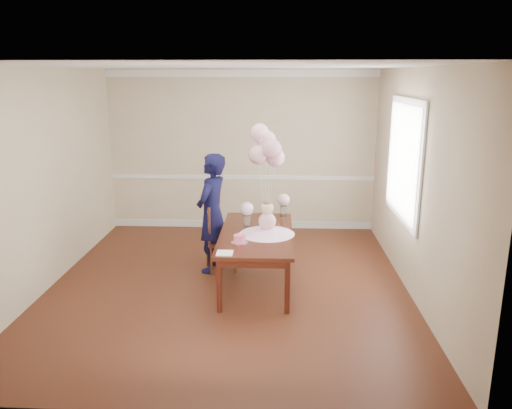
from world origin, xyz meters
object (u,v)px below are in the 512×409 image
at_px(dining_chair_seat, 221,241).
at_px(woman, 212,213).
at_px(dining_table_top, 256,234).
at_px(birthday_cake, 239,239).

relative_size(dining_chair_seat, woman, 0.25).
bearing_deg(dining_table_top, birthday_cake, -113.96).
relative_size(birthday_cake, dining_chair_seat, 0.34).
height_order(dining_chair_seat, woman, woman).
bearing_deg(woman, dining_chair_seat, 122.10).
bearing_deg(dining_chair_seat, birthday_cake, -86.44).
relative_size(dining_table_top, woman, 1.12).
xyz_separation_m(birthday_cake, woman, (-0.43, 0.83, 0.07)).
distance_m(dining_chair_seat, woman, 0.41).
xyz_separation_m(dining_chair_seat, woman, (-0.11, -0.03, 0.40)).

